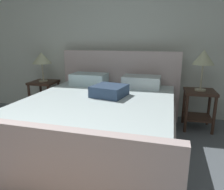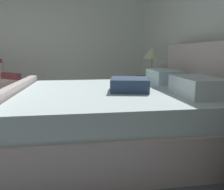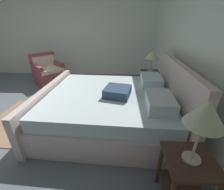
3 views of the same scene
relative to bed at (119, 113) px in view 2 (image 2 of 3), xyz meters
name	(u,v)px [view 2 (image 2 of 3)]	position (x,y,z in m)	size (l,w,h in m)	color
wall_back	(217,26)	(-0.18, 1.30, 1.02)	(5.56, 0.12, 2.71)	silver
wall_side_left	(5,37)	(-2.96, -1.98, 1.02)	(0.12, 6.56, 2.71)	white
bed	(119,113)	(0.00, 0.00, 0.00)	(2.11, 2.38, 1.15)	silver
nightstand_left	(151,87)	(-1.33, 0.90, 0.06)	(0.44, 0.44, 0.60)	#3D281E
table_lamp_left	(152,54)	(-1.33, 0.90, 0.67)	(0.34, 0.34, 0.52)	#B7B293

